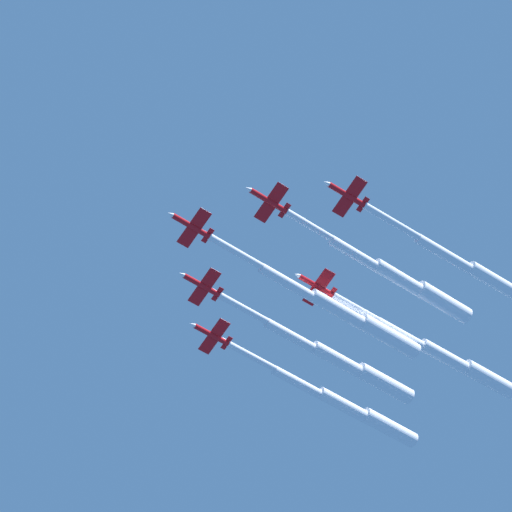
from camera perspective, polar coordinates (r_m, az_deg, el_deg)
jet_lead at (r=257.85m, az=3.90°, el=-2.50°), size 54.08×37.16×4.43m
jet_port_inner at (r=258.28m, az=6.59°, el=-1.02°), size 49.39×34.25×4.49m
jet_starboard_inner at (r=267.66m, az=3.85°, el=-4.76°), size 52.07×35.95×4.47m
jet_port_mid at (r=259.35m, az=11.07°, el=-1.28°), size 56.08×40.20×4.43m
jet_starboard_mid at (r=280.07m, az=4.11°, el=-6.81°), size 52.91×36.36×4.45m
jet_port_outer at (r=273.99m, az=8.69°, el=-4.59°), size 51.25×36.40×4.43m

